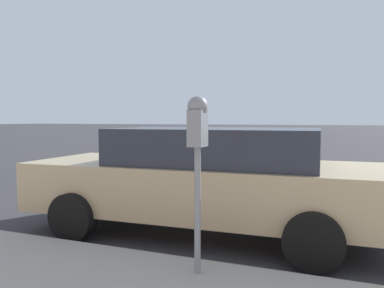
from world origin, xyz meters
TOP-DOWN VIEW (x-y plane):
  - ground_plane at (0.00, 0.00)m, footprint 220.00×220.00m
  - parking_meter at (-2.54, 0.29)m, footprint 0.21×0.19m
  - car_tan at (-0.91, 0.78)m, footprint 2.12×4.90m

SIDE VIEW (x-z plane):
  - ground_plane at x=0.00m, z-range 0.00..0.00m
  - car_tan at x=-0.91m, z-range 0.05..1.52m
  - parking_meter at x=-2.54m, z-range 0.59..2.25m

